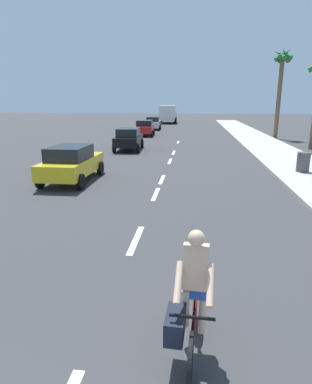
% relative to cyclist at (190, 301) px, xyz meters
% --- Properties ---
extents(ground_plane, '(160.00, 160.00, 0.00)m').
position_rel_cyclist_xyz_m(ground_plane, '(-1.42, 16.38, -0.83)').
color(ground_plane, '#38383A').
extents(sidewalk_strip, '(3.60, 80.00, 0.14)m').
position_rel_cyclist_xyz_m(sidewalk_strip, '(5.55, 18.38, -0.76)').
color(sidewalk_strip, '#B2ADA3').
rests_on(sidewalk_strip, ground).
extents(lane_stripe_2, '(0.16, 1.80, 0.01)m').
position_rel_cyclist_xyz_m(lane_stripe_2, '(-1.42, 3.73, -0.83)').
color(lane_stripe_2, white).
rests_on(lane_stripe_2, ground).
extents(lane_stripe_3, '(0.16, 1.80, 0.01)m').
position_rel_cyclist_xyz_m(lane_stripe_3, '(-1.42, 8.03, -0.83)').
color(lane_stripe_3, white).
rests_on(lane_stripe_3, ground).
extents(lane_stripe_4, '(0.16, 1.80, 0.01)m').
position_rel_cyclist_xyz_m(lane_stripe_4, '(-1.42, 10.46, -0.83)').
color(lane_stripe_4, white).
rests_on(lane_stripe_4, ground).
extents(lane_stripe_5, '(0.16, 1.80, 0.01)m').
position_rel_cyclist_xyz_m(lane_stripe_5, '(-1.42, 15.19, -0.83)').
color(lane_stripe_5, white).
rests_on(lane_stripe_5, ground).
extents(lane_stripe_6, '(0.16, 1.80, 0.01)m').
position_rel_cyclist_xyz_m(lane_stripe_6, '(-1.42, 18.55, -0.83)').
color(lane_stripe_6, white).
rests_on(lane_stripe_6, ground).
extents(lane_stripe_7, '(0.16, 1.80, 0.01)m').
position_rel_cyclist_xyz_m(lane_stripe_7, '(-1.42, 24.61, -0.83)').
color(lane_stripe_7, white).
rests_on(lane_stripe_7, ground).
extents(cyclist, '(0.63, 1.71, 1.82)m').
position_rel_cyclist_xyz_m(cyclist, '(0.00, 0.00, 0.00)').
color(cyclist, black).
rests_on(cyclist, ground).
extents(parked_car_yellow, '(1.90, 4.06, 1.57)m').
position_rel_cyclist_xyz_m(parked_car_yellow, '(-5.30, 9.66, 0.01)').
color(parked_car_yellow, gold).
rests_on(parked_car_yellow, ground).
extents(parked_car_black, '(2.01, 4.02, 1.57)m').
position_rel_cyclist_xyz_m(parked_car_black, '(-4.74, 19.47, 0.01)').
color(parked_car_black, black).
rests_on(parked_car_black, ground).
extents(parked_car_red, '(2.09, 4.16, 1.57)m').
position_rel_cyclist_xyz_m(parked_car_red, '(-5.14, 29.85, 0.01)').
color(parked_car_red, red).
rests_on(parked_car_red, ground).
extents(parked_car_silver, '(2.06, 4.11, 1.57)m').
position_rel_cyclist_xyz_m(parked_car_silver, '(-5.25, 37.58, 0.01)').
color(parked_car_silver, '#B7BABF').
rests_on(parked_car_silver, ground).
extents(delivery_truck, '(2.78, 6.29, 2.80)m').
position_rel_cyclist_xyz_m(delivery_truck, '(-4.42, 50.37, 0.67)').
color(delivery_truck, '#23478C').
rests_on(delivery_truck, ground).
extents(palm_tree_distant, '(1.85, 1.90, 8.11)m').
position_rel_cyclist_xyz_m(palm_tree_distant, '(7.59, 28.53, 5.31)').
color(palm_tree_distant, brown).
rests_on(palm_tree_distant, ground).
extents(trash_bin_far, '(0.60, 0.60, 0.93)m').
position_rel_cyclist_xyz_m(trash_bin_far, '(5.19, 12.31, -0.22)').
color(trash_bin_far, '#47474C').
rests_on(trash_bin_far, sidewalk_strip).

